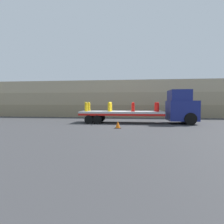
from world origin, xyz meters
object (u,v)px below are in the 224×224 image
fire_hydrant_red_far_3 (156,107)px  fire_hydrant_yellow_near_1 (109,107)px  fire_hydrant_red_near_3 (158,107)px  fire_hydrant_yellow_far_0 (89,107)px  traffic_cone (118,125)px  fire_hydrant_red_near_2 (133,107)px  fire_hydrant_red_far_2 (133,107)px  flatbed_trailer (117,113)px  truck_cab (182,107)px  fire_hydrant_yellow_near_0 (86,107)px  fire_hydrant_yellow_far_1 (111,107)px

fire_hydrant_red_far_3 → fire_hydrant_yellow_near_1: bearing=-166.4°
fire_hydrant_red_near_3 → fire_hydrant_yellow_near_1: bearing=180.0°
fire_hydrant_yellow_far_0 → traffic_cone: bearing=-52.4°
fire_hydrant_yellow_far_0 → fire_hydrant_red_near_2: (4.63, -1.12, 0.00)m
fire_hydrant_red_far_2 → fire_hydrant_red_near_3: (2.31, -1.12, 0.00)m
flatbed_trailer → fire_hydrant_red_far_2: 1.81m
fire_hydrant_red_near_3 → fire_hydrant_red_far_3: (0.00, 1.12, 0.00)m
flatbed_trailer → fire_hydrant_red_far_3: (3.90, 0.56, 0.66)m
fire_hydrant_red_near_2 → traffic_cone: size_ratio=1.63×
flatbed_trailer → fire_hydrant_yellow_far_0: size_ratio=8.91×
fire_hydrant_yellow_far_0 → flatbed_trailer: bearing=-10.4°
fire_hydrant_red_far_2 → traffic_cone: (-1.21, -4.44, -1.34)m
fire_hydrant_red_near_2 → flatbed_trailer: bearing=160.7°
truck_cab → fire_hydrant_yellow_far_0: 9.36m
fire_hydrant_red_far_2 → fire_hydrant_red_near_3: 2.57m
truck_cab → fire_hydrant_yellow_near_0: bearing=-176.6°
fire_hydrant_yellow_near_0 → fire_hydrant_red_near_3: 6.94m
fire_hydrant_red_far_2 → fire_hydrant_red_far_3: same height
fire_hydrant_yellow_near_0 → fire_hydrant_yellow_far_0: same height
fire_hydrant_yellow_near_0 → traffic_cone: fire_hydrant_yellow_near_0 is taller
fire_hydrant_yellow_near_1 → fire_hydrant_red_far_2: bearing=25.8°
flatbed_trailer → fire_hydrant_red_near_3: fire_hydrant_red_near_3 is taller
truck_cab → fire_hydrant_red_far_2: size_ratio=3.54×
flatbed_trailer → traffic_cone: bearing=-84.4°
truck_cab → flatbed_trailer: bearing=180.0°
fire_hydrant_yellow_far_0 → fire_hydrant_yellow_near_0: bearing=-90.0°
fire_hydrant_yellow_near_0 → traffic_cone: bearing=-44.2°
flatbed_trailer → fire_hydrant_red_near_2: (1.59, -0.56, 0.66)m
truck_cab → fire_hydrant_red_far_3: bearing=166.9°
flatbed_trailer → fire_hydrant_yellow_far_1: 1.12m
truck_cab → fire_hydrant_red_far_3: (-2.40, 0.56, 0.02)m
fire_hydrant_yellow_near_0 → fire_hydrant_red_near_3: (6.94, 0.00, 0.00)m
fire_hydrant_yellow_far_1 → traffic_cone: fire_hydrant_yellow_far_1 is taller
fire_hydrant_yellow_near_1 → traffic_cone: bearing=-71.7°
truck_cab → traffic_cone: (-5.93, -3.88, -1.32)m
fire_hydrant_red_near_2 → fire_hydrant_red_far_3: bearing=25.8°
fire_hydrant_yellow_far_0 → fire_hydrant_red_far_3: same height
truck_cab → fire_hydrant_yellow_near_1: (-7.03, -0.56, 0.02)m
truck_cab → fire_hydrant_yellow_near_0: truck_cab is taller
fire_hydrant_yellow_near_1 → fire_hydrant_yellow_near_0: bearing=180.0°
flatbed_trailer → fire_hydrant_yellow_far_1: fire_hydrant_yellow_far_1 is taller
fire_hydrant_yellow_far_1 → flatbed_trailer: bearing=-37.6°
fire_hydrant_red_near_2 → fire_hydrant_red_far_3: (2.31, 1.12, 0.00)m
fire_hydrant_red_near_2 → fire_hydrant_red_far_3: 2.57m
fire_hydrant_yellow_far_1 → fire_hydrant_red_near_3: bearing=-13.6°
fire_hydrant_red_far_3 → fire_hydrant_red_near_3: bearing=-90.0°
truck_cab → fire_hydrant_yellow_near_1: 7.05m
fire_hydrant_yellow_far_1 → fire_hydrant_red_near_2: (2.31, -1.12, 0.00)m
truck_cab → fire_hydrant_yellow_far_1: bearing=175.5°
fire_hydrant_red_far_2 → fire_hydrant_red_far_3: (2.31, 0.00, 0.00)m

